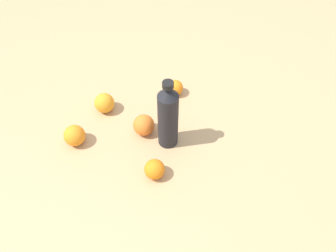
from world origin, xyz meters
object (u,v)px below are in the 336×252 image
at_px(orange_2, 155,169).
at_px(orange_4, 175,88).
at_px(orange_3, 104,103).
at_px(water_bottle, 168,116).
at_px(orange_0, 144,125).
at_px(orange_1, 75,135).

bearing_deg(orange_2, orange_4, -26.53).
distance_m(orange_3, orange_4, 0.28).
relative_size(water_bottle, orange_0, 3.63).
xyz_separation_m(orange_0, orange_2, (-0.18, 0.01, -0.00)).
relative_size(water_bottle, orange_1, 3.72).
xyz_separation_m(water_bottle, orange_1, (0.08, 0.31, -0.09)).
bearing_deg(orange_3, orange_1, 135.80).
bearing_deg(orange_2, water_bottle, -32.96).
distance_m(orange_0, orange_2, 0.18).
height_order(orange_1, orange_3, same).
bearing_deg(orange_3, orange_0, -141.66).
bearing_deg(orange_0, orange_1, 85.22).
height_order(orange_0, orange_4, orange_0).
xyz_separation_m(orange_2, orange_3, (0.33, 0.11, 0.00)).
relative_size(orange_2, orange_3, 0.89).
bearing_deg(orange_3, orange_4, -87.31).
distance_m(orange_0, orange_1, 0.24).
height_order(orange_3, orange_4, orange_3).
height_order(water_bottle, orange_1, water_bottle).
relative_size(orange_1, orange_2, 1.12).
relative_size(orange_0, orange_4, 1.23).
height_order(water_bottle, orange_0, water_bottle).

